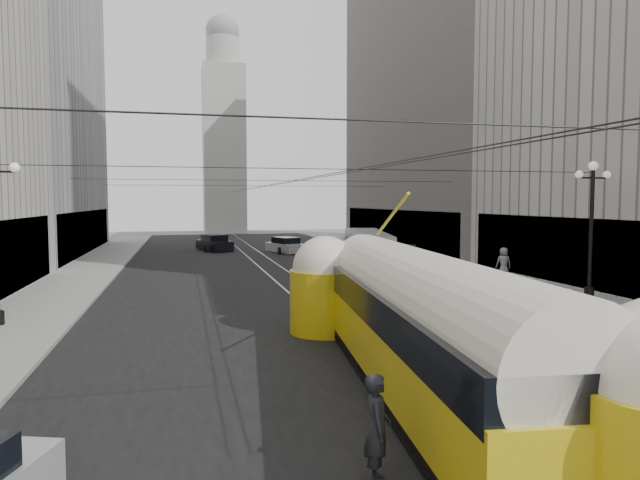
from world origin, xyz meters
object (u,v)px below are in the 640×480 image
city_bus (367,251)px  pedestrian_crossing_b (572,394)px  pedestrian_sidewalk_right (504,263)px  streetcar (420,323)px  pedestrian_crossing_a (377,429)px

city_bus → pedestrian_crossing_b: size_ratio=6.33×
city_bus → pedestrian_sidewalk_right: size_ratio=6.08×
streetcar → pedestrian_sidewalk_right: (12.64, 16.97, -0.66)m
streetcar → city_bus: (5.76, 21.61, -0.24)m
pedestrian_crossing_a → pedestrian_sidewalk_right: 25.91m
streetcar → city_bus: size_ratio=1.46×
streetcar → pedestrian_crossing_b: size_ratio=9.22×
streetcar → city_bus: streetcar is taller
city_bus → pedestrian_sidewalk_right: bearing=-34.0°
pedestrian_crossing_a → city_bus: bearing=-0.9°
pedestrian_crossing_a → pedestrian_sidewalk_right: pedestrian_sidewalk_right is taller
streetcar → city_bus: 22.37m
city_bus → pedestrian_crossing_a: (-8.26, -25.67, -0.55)m
streetcar → pedestrian_crossing_a: size_ratio=8.60×
pedestrian_crossing_b → pedestrian_crossing_a: bearing=-68.1°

